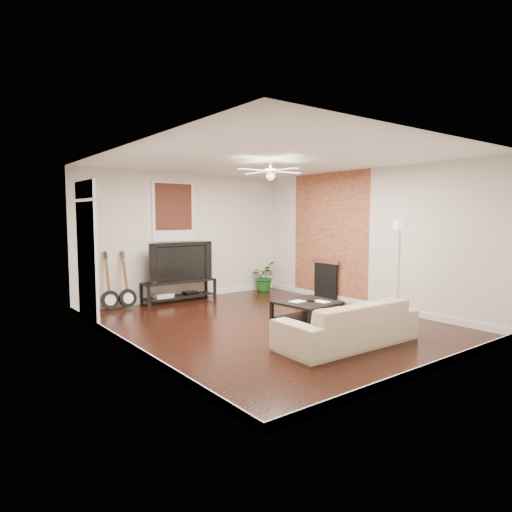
% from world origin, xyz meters
% --- Properties ---
extents(room, '(5.01, 6.01, 2.81)m').
position_xyz_m(room, '(0.00, 0.00, 1.40)').
color(room, black).
rests_on(room, ground).
extents(brick_accent, '(0.02, 2.20, 2.80)m').
position_xyz_m(brick_accent, '(2.49, 1.00, 1.40)').
color(brick_accent, brown).
rests_on(brick_accent, floor).
extents(fireplace, '(0.80, 1.10, 0.92)m').
position_xyz_m(fireplace, '(2.20, 1.00, 0.46)').
color(fireplace, black).
rests_on(fireplace, floor).
extents(window_back, '(1.00, 0.06, 1.30)m').
position_xyz_m(window_back, '(-0.30, 2.97, 1.95)').
color(window_back, black).
rests_on(window_back, wall_back).
extents(door_left, '(0.08, 1.00, 2.50)m').
position_xyz_m(door_left, '(-2.46, 1.90, 1.25)').
color(door_left, white).
rests_on(door_left, wall_left).
extents(tv_stand, '(1.63, 0.44, 0.46)m').
position_xyz_m(tv_stand, '(-0.29, 2.78, 0.23)').
color(tv_stand, black).
rests_on(tv_stand, floor).
extents(tv, '(1.46, 0.19, 0.84)m').
position_xyz_m(tv, '(-0.29, 2.80, 0.88)').
color(tv, black).
rests_on(tv, tv_stand).
extents(coffee_table, '(1.00, 1.00, 0.39)m').
position_xyz_m(coffee_table, '(0.54, -0.35, 0.19)').
color(coffee_table, black).
rests_on(coffee_table, floor).
extents(sofa, '(2.23, 0.93, 0.64)m').
position_xyz_m(sofa, '(0.13, -1.61, 0.32)').
color(sofa, tan).
rests_on(sofa, floor).
extents(floor_lamp, '(0.31, 0.31, 1.80)m').
position_xyz_m(floor_lamp, '(1.48, -1.51, 0.90)').
color(floor_lamp, silver).
rests_on(floor_lamp, floor).
extents(potted_plant, '(0.85, 0.86, 0.72)m').
position_xyz_m(potted_plant, '(1.99, 2.74, 0.36)').
color(potted_plant, '#185519').
rests_on(potted_plant, floor).
extents(guitar_left, '(0.37, 0.26, 1.18)m').
position_xyz_m(guitar_left, '(-1.82, 2.75, 0.59)').
color(guitar_left, black).
rests_on(guitar_left, floor).
extents(guitar_right, '(0.39, 0.29, 1.18)m').
position_xyz_m(guitar_right, '(-1.47, 2.72, 0.59)').
color(guitar_right, black).
rests_on(guitar_right, floor).
extents(ceiling_fan, '(1.24, 1.24, 0.32)m').
position_xyz_m(ceiling_fan, '(0.00, 0.00, 2.60)').
color(ceiling_fan, white).
rests_on(ceiling_fan, ceiling).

